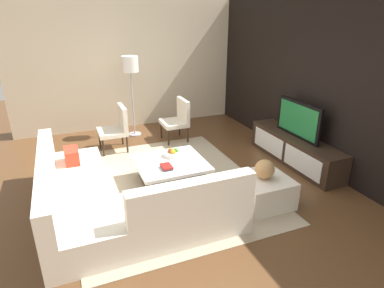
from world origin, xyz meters
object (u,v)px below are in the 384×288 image
media_console (295,150)px  floor_lamp (130,69)px  television (299,119)px  accent_chair_far (178,117)px  coffee_table (171,172)px  fruit_bowl (173,153)px  decorative_ball (265,169)px  sectional_couch (112,200)px  accent_chair_near (117,126)px  ottoman (263,191)px  book_stack (167,167)px

media_console → floor_lamp: size_ratio=1.22×
television → floor_lamp: size_ratio=0.62×
accent_chair_far → television: bearing=48.1°
television → coffee_table: television is taller
television → fruit_bowl: television is taller
floor_lamp → decorative_ball: size_ratio=6.30×
sectional_couch → floor_lamp: size_ratio=1.50×
floor_lamp → accent_chair_far: (0.65, 0.79, -0.95)m
fruit_bowl → accent_chair_near: bearing=-158.0°
fruit_bowl → sectional_couch: bearing=-53.6°
floor_lamp → ottoman: size_ratio=2.42×
decorative_ball → floor_lamp: bearing=-163.1°
television → accent_chair_near: bearing=-122.6°
media_console → coffee_table: (-0.10, -2.30, -0.05)m
accent_chair_near → book_stack: 1.95m
coffee_table → fruit_bowl: bearing=150.7°
fruit_bowl → decorative_ball: size_ratio=1.04×
sectional_couch → fruit_bowl: sectional_couch is taller
sectional_couch → accent_chair_near: bearing=168.2°
ottoman → accent_chair_near: bearing=-150.8°
coffee_table → accent_chair_near: size_ratio=1.21×
accent_chair_far → book_stack: (1.96, -0.89, -0.09)m
coffee_table → television: bearing=87.5°
television → coffee_table: 2.38m
sectional_couch → floor_lamp: 3.39m
accent_chair_near → fruit_bowl: accent_chair_near is taller
coffee_table → decorative_ball: decorative_ball is taller
coffee_table → decorative_ball: 1.49m
ottoman → accent_chair_far: accent_chair_far is taller
media_console → decorative_ball: size_ratio=7.67×
television → floor_lamp: (-2.50, -2.33, 0.63)m
coffee_table → book_stack: (0.21, -0.13, 0.21)m
media_console → television: (0.00, 0.00, 0.56)m
media_console → accent_chair_far: size_ratio=2.37×
floor_lamp → fruit_bowl: (2.22, 0.13, -1.01)m
floor_lamp → coffee_table: bearing=0.7°
television → accent_chair_near: size_ratio=1.21×
accent_chair_near → book_stack: size_ratio=4.03×
coffee_table → book_stack: book_stack is taller
media_console → ottoman: (0.93, -1.28, -0.05)m
accent_chair_near → media_console: bearing=54.0°
fruit_bowl → floor_lamp: bearing=-176.6°
ottoman → book_stack: size_ratio=3.24×
television → decorative_ball: bearing=-54.0°
fruit_bowl → accent_chair_far: (-1.57, 0.66, 0.06)m
accent_chair_near → floor_lamp: size_ratio=0.51×
ottoman → television: bearing=126.0°
media_console → accent_chair_far: 2.42m
floor_lamp → fruit_bowl: floor_lamp is taller
media_console → decorative_ball: bearing=-54.0°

